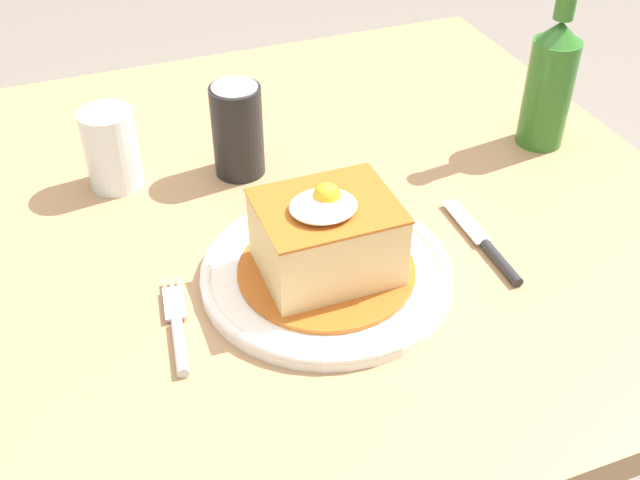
{
  "coord_description": "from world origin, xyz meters",
  "views": [
    {
      "loc": [
        -0.17,
        -0.75,
        1.31
      ],
      "look_at": [
        0.06,
        -0.13,
        0.79
      ],
      "focal_mm": 43.26,
      "sensor_mm": 36.0,
      "label": 1
    }
  ],
  "objects_px": {
    "fork": "(178,332)",
    "beer_bottle_green": "(551,77)",
    "soda_can": "(238,130)",
    "main_plate": "(326,272)",
    "drinking_glass": "(112,154)",
    "knife": "(491,250)"
  },
  "relations": [
    {
      "from": "fork",
      "to": "beer_bottle_green",
      "type": "height_order",
      "value": "beer_bottle_green"
    },
    {
      "from": "knife",
      "to": "soda_can",
      "type": "height_order",
      "value": "soda_can"
    },
    {
      "from": "beer_bottle_green",
      "to": "main_plate",
      "type": "bearing_deg",
      "value": -156.53
    },
    {
      "from": "beer_bottle_green",
      "to": "knife",
      "type": "bearing_deg",
      "value": -134.77
    },
    {
      "from": "main_plate",
      "to": "fork",
      "type": "height_order",
      "value": "main_plate"
    },
    {
      "from": "soda_can",
      "to": "beer_bottle_green",
      "type": "distance_m",
      "value": 0.42
    },
    {
      "from": "drinking_glass",
      "to": "beer_bottle_green",
      "type": "bearing_deg",
      "value": -10.43
    },
    {
      "from": "main_plate",
      "to": "knife",
      "type": "bearing_deg",
      "value": -8.14
    },
    {
      "from": "fork",
      "to": "soda_can",
      "type": "bearing_deg",
      "value": 61.98
    },
    {
      "from": "main_plate",
      "to": "soda_can",
      "type": "height_order",
      "value": "soda_can"
    },
    {
      "from": "drinking_glass",
      "to": "soda_can",
      "type": "bearing_deg",
      "value": -10.05
    },
    {
      "from": "knife",
      "to": "soda_can",
      "type": "xyz_separation_m",
      "value": [
        -0.22,
        0.27,
        0.06
      ]
    },
    {
      "from": "fork",
      "to": "beer_bottle_green",
      "type": "relative_size",
      "value": 0.53
    },
    {
      "from": "soda_can",
      "to": "fork",
      "type": "bearing_deg",
      "value": -118.02
    },
    {
      "from": "beer_bottle_green",
      "to": "soda_can",
      "type": "bearing_deg",
      "value": 169.42
    },
    {
      "from": "fork",
      "to": "drinking_glass",
      "type": "relative_size",
      "value": 1.35
    },
    {
      "from": "fork",
      "to": "knife",
      "type": "distance_m",
      "value": 0.37
    },
    {
      "from": "soda_can",
      "to": "drinking_glass",
      "type": "relative_size",
      "value": 1.18
    },
    {
      "from": "soda_can",
      "to": "beer_bottle_green",
      "type": "height_order",
      "value": "beer_bottle_green"
    },
    {
      "from": "main_plate",
      "to": "soda_can",
      "type": "bearing_deg",
      "value": 96.5
    },
    {
      "from": "fork",
      "to": "drinking_glass",
      "type": "bearing_deg",
      "value": 92.32
    },
    {
      "from": "main_plate",
      "to": "knife",
      "type": "xyz_separation_m",
      "value": [
        0.19,
        -0.03,
        -0.0
      ]
    }
  ]
}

